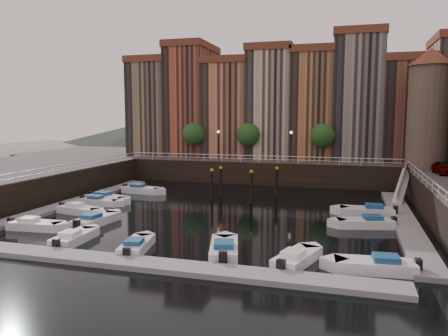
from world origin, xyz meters
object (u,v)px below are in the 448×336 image
(gangway, at_px, (402,183))
(car_a, at_px, (443,169))
(corner_tower, at_px, (429,107))
(boat_left_0, at_px, (34,225))
(boat_left_1, at_px, (79,210))
(boat_left_2, at_px, (99,201))
(mooring_pilings, at_px, (240,184))

(gangway, bearing_deg, car_a, -7.51)
(corner_tower, relative_size, gangway, 1.66)
(gangway, distance_m, boat_left_0, 36.93)
(boat_left_1, bearing_deg, gangway, 38.92)
(gangway, distance_m, boat_left_2, 32.47)
(gangway, xyz_separation_m, boat_left_2, (-30.42, -11.24, -1.57))
(boat_left_2, bearing_deg, corner_tower, 27.30)
(corner_tower, xyz_separation_m, car_a, (0.96, -5.01, -6.51))
(gangway, height_order, car_a, car_a)
(corner_tower, height_order, boat_left_1, corner_tower)
(gangway, xyz_separation_m, car_a, (3.86, -0.51, 1.76))
(boat_left_0, relative_size, car_a, 1.17)
(corner_tower, height_order, car_a, corner_tower)
(car_a, bearing_deg, corner_tower, 95.42)
(corner_tower, distance_m, boat_left_2, 38.15)
(mooring_pilings, relative_size, boat_left_1, 1.43)
(boat_left_2, bearing_deg, boat_left_1, -82.34)
(corner_tower, distance_m, boat_left_0, 43.06)
(gangway, relative_size, boat_left_0, 1.78)
(mooring_pilings, distance_m, boat_left_1, 17.18)
(gangway, relative_size, car_a, 2.08)
(gangway, bearing_deg, boat_left_1, -152.83)
(boat_left_2, height_order, car_a, car_a)
(mooring_pilings, distance_m, boat_left_0, 21.64)
(mooring_pilings, bearing_deg, corner_tower, 23.23)
(boat_left_0, height_order, boat_left_1, boat_left_1)
(boat_left_0, xyz_separation_m, boat_left_2, (-0.39, 10.20, -0.01))
(corner_tower, relative_size, boat_left_2, 3.08)
(mooring_pilings, bearing_deg, boat_left_0, -126.63)
(boat_left_2, xyz_separation_m, car_a, (34.28, 10.73, 3.34))
(mooring_pilings, height_order, boat_left_0, mooring_pilings)
(corner_tower, height_order, mooring_pilings, corner_tower)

